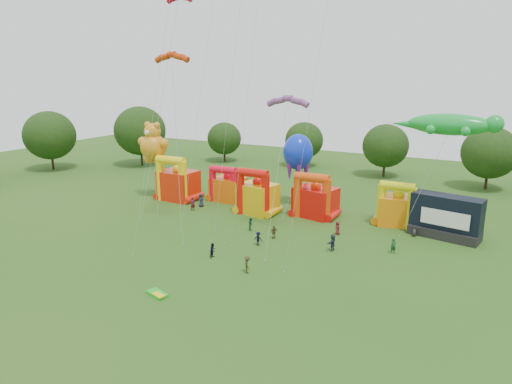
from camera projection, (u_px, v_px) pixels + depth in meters
The scene contains 24 objects.
ground at pixel (135, 295), 39.06m from camera, with size 160.00×160.00×0.00m, color #245317.
tree_ring at pixel (124, 221), 38.57m from camera, with size 126.35×128.48×12.07m.
bouncy_castle_0 at pixel (177, 183), 67.99m from camera, with size 5.51×4.49×6.81m.
bouncy_castle_1 at pixel (227, 187), 67.56m from camera, with size 4.87×3.98×5.41m.
bouncy_castle_2 at pixel (257, 196), 61.32m from camera, with size 5.57×4.85×6.34m.
bouncy_castle_3 at pixel (315, 200), 59.98m from camera, with size 5.82×5.04×6.07m.
bouncy_castle_4 at pixel (397, 208), 56.60m from camera, with size 5.37×4.68×5.74m.
stage_trailer at pixel (446, 217), 52.24m from camera, with size 8.09×4.31×4.99m.
teddy_bear_kite at pixel (155, 176), 65.70m from camera, with size 9.11×9.27×11.59m.
gecko_kite at pixel (432, 166), 51.60m from camera, with size 11.78×5.32×14.22m.
octopus_kite at pixel (296, 168), 63.36m from camera, with size 4.21×9.89×10.33m.
parafoil_kites at pixel (192, 138), 52.81m from camera, with size 21.60×13.58×28.94m.
diamond_kites at pixel (230, 92), 48.06m from camera, with size 18.54×17.05×39.76m.
folded_kite_bundle at pixel (157, 294), 38.88m from camera, with size 2.21×1.55×0.31m.
spectator_0 at pixel (201, 200), 64.67m from camera, with size 0.95×0.62×1.94m, color #26233A.
spectator_1 at pixel (193, 204), 62.77m from camera, with size 0.72×0.47×1.97m, color #521724.
spectator_2 at pixel (251, 224), 54.97m from camera, with size 0.76×0.59×1.56m, color #1A422B.
spectator_3 at pixel (258, 239), 50.10m from camera, with size 1.01×0.58×1.56m, color black.
spectator_4 at pixel (274, 232), 52.20m from camera, with size 0.91×0.38×1.56m, color #46341C.
spectator_5 at pixel (332, 243), 48.57m from camera, with size 1.69×0.54×1.83m, color #252A3F.
spectator_6 at pixel (338, 228), 53.46m from camera, with size 0.79×0.51×1.61m, color #5B1A1E.
spectator_7 at pixel (393, 246), 47.84m from camera, with size 0.60×0.39×1.65m, color #1B4426.
spectator_8 at pixel (213, 250), 46.82m from camera, with size 0.75×0.58×1.54m, color black.
spectator_9 at pixel (247, 264), 43.17m from camera, with size 1.09×0.63×1.68m, color #363215.
Camera 1 is at (25.85, -26.58, 18.34)m, focal length 32.00 mm.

